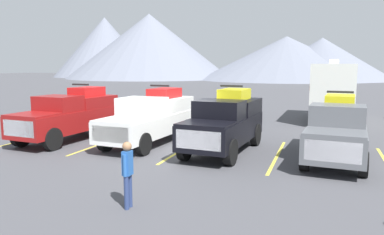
% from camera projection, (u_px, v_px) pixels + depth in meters
% --- Properties ---
extents(ground_plane, '(240.00, 240.00, 0.00)m').
position_uv_depth(ground_plane, '(182.00, 150.00, 15.48)').
color(ground_plane, '#47474C').
extents(pickup_truck_a, '(2.40, 5.65, 2.61)m').
position_uv_depth(pickup_truck_a, '(70.00, 114.00, 17.53)').
color(pickup_truck_a, maroon).
rests_on(pickup_truck_a, ground).
extents(pickup_truck_b, '(2.41, 5.88, 2.59)m').
position_uv_depth(pickup_truck_b, '(151.00, 117.00, 16.82)').
color(pickup_truck_b, white).
rests_on(pickup_truck_b, ground).
extents(pickup_truck_c, '(2.39, 5.44, 2.67)m').
position_uv_depth(pickup_truck_c, '(225.00, 122.00, 15.20)').
color(pickup_truck_c, black).
rests_on(pickup_truck_c, ground).
extents(pickup_truck_d, '(2.40, 5.53, 2.52)m').
position_uv_depth(pickup_truck_d, '(337.00, 129.00, 13.86)').
color(pickup_truck_d, '#595B60').
rests_on(pickup_truck_d, ground).
extents(lot_stripe_a, '(0.12, 5.50, 0.01)m').
position_uv_depth(lot_stripe_a, '(37.00, 137.00, 18.31)').
color(lot_stripe_a, gold).
rests_on(lot_stripe_a, ground).
extents(lot_stripe_b, '(0.12, 5.50, 0.01)m').
position_uv_depth(lot_stripe_b, '(105.00, 142.00, 17.04)').
color(lot_stripe_b, gold).
rests_on(lot_stripe_b, ground).
extents(lot_stripe_c, '(0.12, 5.50, 0.01)m').
position_uv_depth(lot_stripe_c, '(184.00, 149.00, 15.77)').
color(lot_stripe_c, gold).
rests_on(lot_stripe_c, ground).
extents(lot_stripe_d, '(0.12, 5.50, 0.01)m').
position_uv_depth(lot_stripe_d, '(277.00, 156.00, 14.50)').
color(lot_stripe_d, gold).
rests_on(lot_stripe_d, ground).
extents(camper_trailer_a, '(2.57, 7.61, 3.88)m').
position_uv_depth(camper_trailer_a, '(333.00, 89.00, 23.29)').
color(camper_trailer_a, silver).
rests_on(camper_trailer_a, ground).
extents(person_b, '(0.23, 0.37, 1.68)m').
position_uv_depth(person_b, '(128.00, 170.00, 9.11)').
color(person_b, navy).
rests_on(person_b, ground).
extents(mountain_ridge, '(141.63, 45.37, 17.34)m').
position_uv_depth(mountain_ridge, '(303.00, 48.00, 88.73)').
color(mountain_ridge, slate).
rests_on(mountain_ridge, ground).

